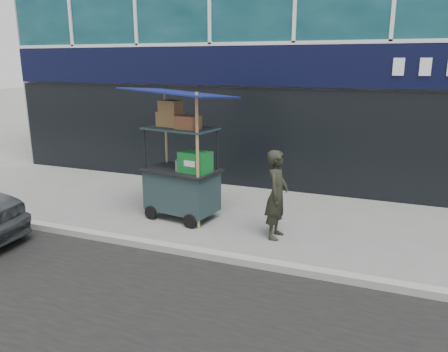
% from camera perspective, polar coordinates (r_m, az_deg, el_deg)
% --- Properties ---
extents(ground, '(80.00, 80.00, 0.00)m').
position_cam_1_polar(ground, '(7.06, 0.95, -10.42)').
color(ground, slate).
rests_on(ground, ground).
extents(curb, '(80.00, 0.18, 0.12)m').
position_cam_1_polar(curb, '(6.87, 0.36, -10.63)').
color(curb, gray).
rests_on(curb, ground).
extents(vendor_cart, '(2.07, 1.62, 2.55)m').
position_cam_1_polar(vendor_cart, '(8.48, -5.50, 0.27)').
color(vendor_cart, black).
rests_on(vendor_cart, ground).
extents(vendor_man, '(0.38, 0.57, 1.56)m').
position_cam_1_polar(vendor_man, '(7.57, 6.91, -2.44)').
color(vendor_man, black).
rests_on(vendor_man, ground).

